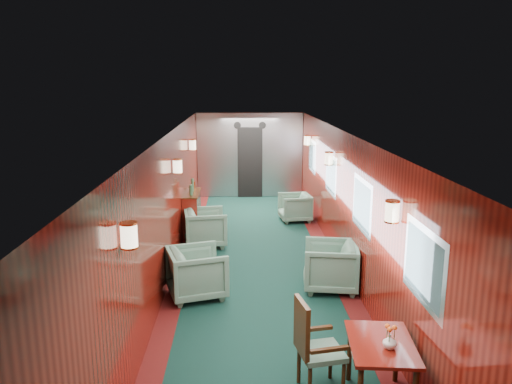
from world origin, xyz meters
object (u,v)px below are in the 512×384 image
(side_chair, at_px, (313,343))
(armchair_right_far, at_px, (295,208))
(credenza, at_px, (192,213))
(dining_table, at_px, (381,352))
(armchair_left_far, at_px, (206,228))
(armchair_right_near, at_px, (330,266))
(armchair_left_near, at_px, (197,273))

(side_chair, distance_m, armchair_right_far, 6.70)
(credenza, bearing_deg, dining_table, -67.58)
(armchair_left_far, height_order, armchair_right_near, armchair_right_near)
(dining_table, height_order, armchair_left_near, armchair_left_near)
(dining_table, bearing_deg, armchair_right_near, 95.04)
(armchair_left_far, bearing_deg, credenza, 16.58)
(dining_table, distance_m, side_chair, 0.70)
(armchair_left_near, distance_m, armchair_left_far, 2.44)
(dining_table, relative_size, armchair_left_far, 1.18)
(side_chair, relative_size, armchair_right_far, 1.46)
(dining_table, xyz_separation_m, armchair_left_far, (-2.08, 5.14, -0.20))
(credenza, relative_size, armchair_right_far, 1.71)
(armchair_right_far, bearing_deg, side_chair, -12.06)
(armchair_right_near, bearing_deg, armchair_left_near, -75.85)
(credenza, bearing_deg, armchair_left_far, -65.08)
(armchair_right_near, bearing_deg, credenza, -131.78)
(armchair_right_near, relative_size, armchair_right_far, 1.18)
(armchair_left_near, relative_size, armchair_right_far, 1.18)
(dining_table, xyz_separation_m, credenza, (-2.42, 5.86, -0.09))
(credenza, height_order, armchair_left_far, credenza)
(armchair_left_near, bearing_deg, credenza, -10.46)
(credenza, height_order, armchair_right_near, credenza)
(credenza, distance_m, armchair_left_far, 0.80)
(credenza, bearing_deg, armchair_right_near, -50.45)
(dining_table, relative_size, side_chair, 0.93)
(side_chair, height_order, armchair_right_near, side_chair)
(armchair_left_far, bearing_deg, dining_table, -166.28)
(armchair_left_near, distance_m, armchair_right_far, 4.64)
(side_chair, xyz_separation_m, armchair_right_near, (0.69, 2.68, -0.18))
(armchair_right_near, distance_m, armchair_right_far, 3.99)
(side_chair, relative_size, armchair_left_far, 1.27)
(credenza, bearing_deg, side_chair, -72.70)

